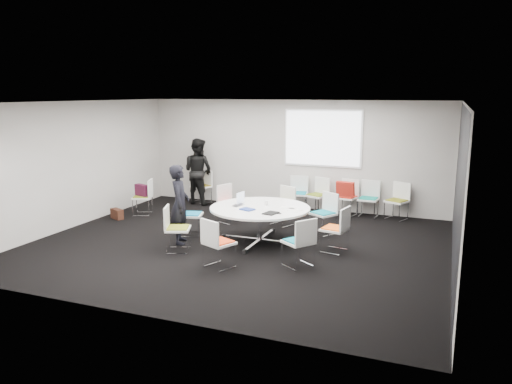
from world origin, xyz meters
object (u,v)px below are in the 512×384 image
(chair_back_b, at_px, (317,202))
(chair_spare_left, at_px, (143,204))
(chair_ring_a, at_px, (335,238))
(chair_ring_h, at_px, (299,251))
(person_main, at_px, (180,204))
(maroon_bag, at_px, (142,190))
(person_back, at_px, (198,171))
(chair_ring_c, at_px, (282,213))
(chair_ring_d, at_px, (230,211))
(chair_ring_f, at_px, (177,237))
(chair_person_back, at_px, (202,192))
(chair_back_e, at_px, (397,208))
(cup, at_px, (266,203))
(chair_ring_e, at_px, (191,222))
(conference_table, at_px, (260,218))
(chair_back_a, at_px, (298,200))
(chair_back_d, at_px, (368,206))
(chair_ring_g, at_px, (219,252))
(chair_ring_b, at_px, (323,221))
(chair_back_c, at_px, (347,204))
(laptop, at_px, (240,205))

(chair_back_b, distance_m, chair_spare_left, 4.34)
(chair_ring_a, relative_size, chair_ring_h, 1.00)
(person_main, xyz_separation_m, maroon_bag, (-2.06, 1.72, -0.17))
(person_back, distance_m, maroon_bag, 1.80)
(maroon_bag, bearing_deg, chair_ring_c, 5.22)
(chair_ring_d, height_order, person_main, person_main)
(chair_ring_f, distance_m, chair_person_back, 4.33)
(chair_back_b, height_order, person_main, person_main)
(chair_back_e, relative_size, cup, 9.78)
(chair_ring_e, relative_size, chair_back_e, 1.00)
(conference_table, relative_size, chair_ring_a, 2.28)
(chair_back_a, distance_m, person_back, 2.85)
(chair_back_d, bearing_deg, chair_ring_c, 45.16)
(chair_ring_g, relative_size, chair_spare_left, 1.00)
(chair_ring_e, height_order, chair_back_d, same)
(chair_ring_d, height_order, chair_back_d, same)
(cup, bearing_deg, chair_ring_b, 40.76)
(chair_ring_h, bearing_deg, chair_ring_f, 125.64)
(chair_ring_h, xyz_separation_m, maroon_bag, (-4.68, 2.21, 0.34))
(chair_spare_left, height_order, maroon_bag, chair_spare_left)
(chair_ring_a, xyz_separation_m, chair_ring_h, (-0.41, -1.05, 0.00))
(chair_ring_f, bearing_deg, chair_ring_b, 112.05)
(chair_back_e, bearing_deg, maroon_bag, 41.81)
(conference_table, xyz_separation_m, chair_ring_b, (1.05, 1.06, -0.24))
(chair_ring_f, distance_m, maroon_bag, 3.21)
(conference_table, height_order, chair_back_e, chair_back_e)
(chair_ring_e, xyz_separation_m, person_back, (-1.29, 2.81, 0.62))
(cup, bearing_deg, chair_ring_c, 93.04)
(chair_ring_g, relative_size, cup, 9.78)
(conference_table, distance_m, person_back, 3.97)
(chair_back_c, bearing_deg, chair_ring_h, 102.10)
(chair_ring_d, relative_size, chair_ring_h, 1.00)
(chair_ring_b, bearing_deg, chair_person_back, 6.55)
(chair_ring_e, distance_m, chair_ring_f, 1.11)
(chair_person_back, bearing_deg, person_main, 136.03)
(chair_ring_h, relative_size, person_main, 0.55)
(chair_ring_a, bearing_deg, person_main, 111.23)
(chair_ring_g, distance_m, person_back, 5.21)
(chair_ring_f, bearing_deg, person_main, -177.57)
(chair_ring_c, xyz_separation_m, chair_ring_d, (-1.20, -0.21, 0.00))
(person_back, distance_m, laptop, 3.69)
(chair_ring_b, distance_m, person_main, 3.08)
(chair_ring_a, distance_m, laptop, 2.02)
(conference_table, bearing_deg, chair_back_a, 91.37)
(chair_back_a, xyz_separation_m, chair_back_d, (1.77, 0.00, 0.00))
(chair_ring_f, relative_size, chair_person_back, 1.00)
(chair_spare_left, bearing_deg, chair_back_c, -90.09)
(chair_ring_g, distance_m, chair_ring_h, 1.38)
(chair_back_c, bearing_deg, conference_table, 80.65)
(chair_person_back, bearing_deg, person_back, 112.65)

